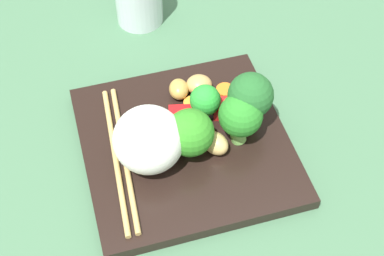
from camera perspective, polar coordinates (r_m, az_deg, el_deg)
ground_plane at (r=66.37cm, az=-0.65°, el=-2.66°), size 110.00×110.00×2.00cm
square_plate at (r=64.97cm, az=-0.66°, el=-1.74°), size 24.07×24.07×1.51cm
rice_mound at (r=60.11cm, az=-4.40°, el=-1.18°), size 8.95×8.92×7.22cm
broccoli_floret_0 at (r=62.49cm, az=5.92°, el=3.09°), size 5.14×5.14×7.81cm
broccoli_floret_1 at (r=64.57cm, az=1.33°, el=2.77°), size 3.60×3.60×4.78cm
broccoli_floret_2 at (r=60.54cm, az=-0.28°, el=-0.54°), size 5.28×5.28×6.32cm
broccoli_floret_3 at (r=61.99cm, az=4.91°, el=1.21°), size 4.94×4.94×6.55cm
broccoli_floret_4 at (r=65.44cm, az=5.54°, el=3.77°), size 3.37×3.37×5.34cm
carrot_slice_0 at (r=69.02cm, az=3.34°, el=3.76°), size 3.06×3.06×0.72cm
carrot_slice_1 at (r=67.63cm, az=-0.00°, el=2.47°), size 2.22×2.22×0.54cm
carrot_slice_2 at (r=64.40cm, az=1.27°, el=-0.73°), size 3.40×3.40×0.80cm
pepper_chunk_0 at (r=63.93cm, az=-2.21°, el=-0.88°), size 3.04×2.76×1.38cm
pepper_chunk_1 at (r=65.69cm, az=-0.94°, el=1.21°), size 3.02×3.68×1.59cm
pepper_chunk_2 at (r=66.45cm, az=3.10°, el=1.98°), size 2.90×2.74×1.71cm
chicken_piece_0 at (r=68.19cm, az=-1.34°, el=3.93°), size 3.41×2.97×2.06cm
chicken_piece_1 at (r=62.66cm, az=2.39°, el=-1.54°), size 3.92×3.60×2.51cm
chicken_piece_2 at (r=68.59cm, az=0.72°, el=4.39°), size 3.76×3.94×2.21cm
chopstick_pair at (r=63.28cm, az=-7.30°, el=-2.76°), size 20.07×3.80×0.62cm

